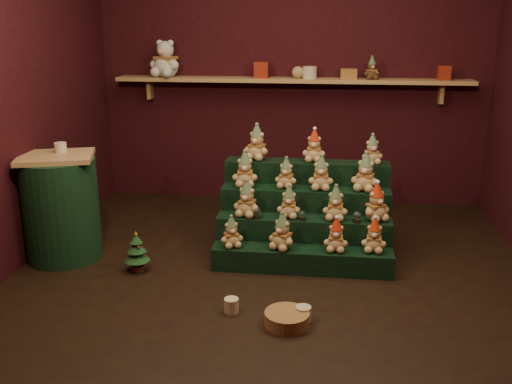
# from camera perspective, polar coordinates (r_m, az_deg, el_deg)

# --- Properties ---
(ground) EXTENTS (4.00, 4.00, 0.00)m
(ground) POSITION_cam_1_polar(r_m,az_deg,el_deg) (4.42, 1.69, -8.40)
(ground) COLOR black
(ground) RESTS_ON ground
(back_wall) EXTENTS (4.00, 0.10, 2.80)m
(back_wall) POSITION_cam_1_polar(r_m,az_deg,el_deg) (6.06, 3.65, 12.21)
(back_wall) COLOR black
(back_wall) RESTS_ON ground
(front_wall) EXTENTS (4.00, 0.10, 2.80)m
(front_wall) POSITION_cam_1_polar(r_m,az_deg,el_deg) (2.02, -3.37, 3.10)
(front_wall) COLOR black
(front_wall) RESTS_ON ground
(back_shelf) EXTENTS (3.60, 0.26, 0.24)m
(back_shelf) POSITION_cam_1_polar(r_m,az_deg,el_deg) (5.89, 3.52, 11.05)
(back_shelf) COLOR tan
(back_shelf) RESTS_ON ground
(riser_tier_front) EXTENTS (1.40, 0.22, 0.18)m
(riser_tier_front) POSITION_cam_1_polar(r_m,az_deg,el_deg) (4.49, 4.60, -6.76)
(riser_tier_front) COLOR black
(riser_tier_front) RESTS_ON ground
(riser_tier_midfront) EXTENTS (1.40, 0.22, 0.36)m
(riser_tier_midfront) POSITION_cam_1_polar(r_m,az_deg,el_deg) (4.66, 4.74, -4.67)
(riser_tier_midfront) COLOR black
(riser_tier_midfront) RESTS_ON ground
(riser_tier_midback) EXTENTS (1.40, 0.22, 0.54)m
(riser_tier_midback) POSITION_cam_1_polar(r_m,az_deg,el_deg) (4.83, 4.88, -2.73)
(riser_tier_midback) COLOR black
(riser_tier_midback) RESTS_ON ground
(riser_tier_back) EXTENTS (1.40, 0.22, 0.72)m
(riser_tier_back) POSITION_cam_1_polar(r_m,az_deg,el_deg) (5.01, 5.00, -0.93)
(riser_tier_back) COLOR black
(riser_tier_back) RESTS_ON ground
(teddy_0) EXTENTS (0.23, 0.22, 0.25)m
(teddy_0) POSITION_cam_1_polar(r_m,az_deg,el_deg) (4.44, -2.48, -3.98)
(teddy_0) COLOR tan
(teddy_0) RESTS_ON riser_tier_front
(teddy_1) EXTENTS (0.27, 0.26, 0.29)m
(teddy_1) POSITION_cam_1_polar(r_m,az_deg,el_deg) (4.39, 2.64, -3.94)
(teddy_1) COLOR tan
(teddy_1) RESTS_ON riser_tier_front
(teddy_2) EXTENTS (0.19, 0.17, 0.26)m
(teddy_2) POSITION_cam_1_polar(r_m,az_deg,el_deg) (4.40, 8.01, -4.27)
(teddy_2) COLOR tan
(teddy_2) RESTS_ON riser_tier_front
(teddy_3) EXTENTS (0.20, 0.18, 0.26)m
(teddy_3) POSITION_cam_1_polar(r_m,az_deg,el_deg) (4.44, 11.74, -4.26)
(teddy_3) COLOR tan
(teddy_3) RESTS_ON riser_tier_front
(teddy_4) EXTENTS (0.25, 0.24, 0.30)m
(teddy_4) POSITION_cam_1_polar(r_m,az_deg,el_deg) (4.57, -0.91, -0.66)
(teddy_4) COLOR tan
(teddy_4) RESTS_ON riser_tier_midfront
(teddy_5) EXTENTS (0.19, 0.17, 0.26)m
(teddy_5) POSITION_cam_1_polar(r_m,az_deg,el_deg) (4.56, 3.31, -0.99)
(teddy_5) COLOR tan
(teddy_5) RESTS_ON riser_tier_midfront
(teddy_6) EXTENTS (0.21, 0.20, 0.28)m
(teddy_6) POSITION_cam_1_polar(r_m,az_deg,el_deg) (4.54, 7.97, -1.09)
(teddy_6) COLOR tan
(teddy_6) RESTS_ON riser_tier_midfront
(teddy_7) EXTENTS (0.29, 0.28, 0.30)m
(teddy_7) POSITION_cam_1_polar(r_m,az_deg,el_deg) (4.57, 11.94, -1.01)
(teddy_7) COLOR tan
(teddy_7) RESTS_ON riser_tier_midfront
(teddy_8) EXTENTS (0.23, 0.21, 0.30)m
(teddy_8) POSITION_cam_1_polar(r_m,az_deg,el_deg) (4.76, -1.11, 2.32)
(teddy_8) COLOR tan
(teddy_8) RESTS_ON riser_tier_midback
(teddy_9) EXTENTS (0.21, 0.20, 0.25)m
(teddy_9) POSITION_cam_1_polar(r_m,az_deg,el_deg) (4.73, 3.04, 1.91)
(teddy_9) COLOR tan
(teddy_9) RESTS_ON riser_tier_midback
(teddy_10) EXTENTS (0.21, 0.19, 0.29)m
(teddy_10) POSITION_cam_1_polar(r_m,az_deg,el_deg) (4.70, 6.53, 1.93)
(teddy_10) COLOR tan
(teddy_10) RESTS_ON riser_tier_midback
(teddy_11) EXTENTS (0.27, 0.25, 0.31)m
(teddy_11) POSITION_cam_1_polar(r_m,az_deg,el_deg) (4.72, 10.91, 1.98)
(teddy_11) COLOR tan
(teddy_11) RESTS_ON riser_tier_midback
(teddy_12) EXTENTS (0.26, 0.25, 0.30)m
(teddy_12) POSITION_cam_1_polar(r_m,az_deg,el_deg) (4.93, 0.09, 4.99)
(teddy_12) COLOR tan
(teddy_12) RESTS_ON riser_tier_back
(teddy_13) EXTENTS (0.21, 0.19, 0.27)m
(teddy_13) POSITION_cam_1_polar(r_m,az_deg,el_deg) (4.88, 5.84, 4.61)
(teddy_13) COLOR tan
(teddy_13) RESTS_ON riser_tier_back
(teddy_14) EXTENTS (0.21, 0.20, 0.25)m
(teddy_14) POSITION_cam_1_polar(r_m,az_deg,el_deg) (4.88, 11.53, 4.20)
(teddy_14) COLOR tan
(teddy_14) RESTS_ON riser_tier_back
(snow_globe_a) EXTENTS (0.07, 0.07, 0.09)m
(snow_globe_a) POSITION_cam_1_polar(r_m,az_deg,el_deg) (4.55, 0.11, -2.11)
(snow_globe_a) COLOR black
(snow_globe_a) RESTS_ON riser_tier_midfront
(snow_globe_b) EXTENTS (0.06, 0.06, 0.08)m
(snow_globe_b) POSITION_cam_1_polar(r_m,az_deg,el_deg) (4.52, 4.66, -2.36)
(snow_globe_b) COLOR black
(snow_globe_b) RESTS_ON riser_tier_midfront
(snow_globe_c) EXTENTS (0.07, 0.07, 0.09)m
(snow_globe_c) POSITION_cam_1_polar(r_m,az_deg,el_deg) (4.53, 10.06, -2.47)
(snow_globe_c) COLOR black
(snow_globe_c) RESTS_ON riser_tier_midfront
(side_table) EXTENTS (0.68, 0.62, 0.87)m
(side_table) POSITION_cam_1_polar(r_m,az_deg,el_deg) (4.87, -18.94, -1.48)
(side_table) COLOR tan
(side_table) RESTS_ON ground
(table_ornament) EXTENTS (0.10, 0.10, 0.08)m
(table_ornament) POSITION_cam_1_polar(r_m,az_deg,el_deg) (4.84, -18.96, 4.26)
(table_ornament) COLOR beige
(table_ornament) RESTS_ON side_table
(mini_christmas_tree) EXTENTS (0.20, 0.20, 0.33)m
(mini_christmas_tree) POSITION_cam_1_polar(r_m,az_deg,el_deg) (4.53, -11.83, -5.85)
(mini_christmas_tree) COLOR #4C291B
(mini_christmas_tree) RESTS_ON ground
(mug_left) EXTENTS (0.10, 0.10, 0.10)m
(mug_left) POSITION_cam_1_polar(r_m,az_deg,el_deg) (3.89, -2.47, -11.26)
(mug_left) COLOR beige
(mug_left) RESTS_ON ground
(mug_right) EXTENTS (0.10, 0.10, 0.10)m
(mug_right) POSITION_cam_1_polar(r_m,az_deg,el_deg) (3.79, 4.74, -12.05)
(mug_right) COLOR beige
(mug_right) RESTS_ON ground
(wicker_basket) EXTENTS (0.33, 0.33, 0.09)m
(wicker_basket) POSITION_cam_1_polar(r_m,az_deg,el_deg) (3.74, 3.11, -12.54)
(wicker_basket) COLOR #9C673F
(wicker_basket) RESTS_ON ground
(white_bear) EXTENTS (0.41, 0.39, 0.47)m
(white_bear) POSITION_cam_1_polar(r_m,az_deg,el_deg) (6.06, -9.05, 13.50)
(white_bear) COLOR silver
(white_bear) RESTS_ON back_shelf
(brown_bear) EXTENTS (0.19, 0.17, 0.22)m
(brown_bear) POSITION_cam_1_polar(r_m,az_deg,el_deg) (5.86, 11.50, 12.04)
(brown_bear) COLOR #4D3019
(brown_bear) RESTS_ON back_shelf
(gift_tin_red_a) EXTENTS (0.14, 0.14, 0.16)m
(gift_tin_red_a) POSITION_cam_1_polar(r_m,az_deg,el_deg) (5.89, 0.54, 12.11)
(gift_tin_red_a) COLOR #A12B18
(gift_tin_red_a) RESTS_ON back_shelf
(gift_tin_cream) EXTENTS (0.14, 0.14, 0.12)m
(gift_tin_cream) POSITION_cam_1_polar(r_m,az_deg,el_deg) (5.85, 5.39, 11.82)
(gift_tin_cream) COLOR beige
(gift_tin_cream) RESTS_ON back_shelf
(gift_tin_red_b) EXTENTS (0.12, 0.12, 0.14)m
(gift_tin_red_b) POSITION_cam_1_polar(r_m,az_deg,el_deg) (5.96, 18.26, 11.25)
(gift_tin_red_b) COLOR #A12B18
(gift_tin_red_b) RESTS_ON back_shelf
(shelf_plush_ball) EXTENTS (0.12, 0.12, 0.12)m
(shelf_plush_ball) POSITION_cam_1_polar(r_m,az_deg,el_deg) (5.86, 4.21, 11.85)
(shelf_plush_ball) COLOR tan
(shelf_plush_ball) RESTS_ON back_shelf
(scarf_gift_box) EXTENTS (0.16, 0.10, 0.10)m
(scarf_gift_box) POSITION_cam_1_polar(r_m,az_deg,el_deg) (5.86, 9.26, 11.58)
(scarf_gift_box) COLOR #D9561E
(scarf_gift_box) RESTS_ON back_shelf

